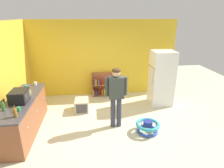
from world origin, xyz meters
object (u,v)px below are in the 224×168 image
amber_bottle (15,112)px  green_cup (19,109)px  kitchen_counter (24,116)px  white_cup (35,83)px  pet_carrier (82,105)px  banana_bunch (23,91)px  standing_person (116,93)px  refrigerator (162,78)px  baby_walker (148,127)px  green_glass_bottle (3,107)px  yellow_cup (29,92)px  teal_cup (26,87)px  microwave (19,96)px  bookshelf (102,86)px

amber_bottle → green_cup: (-0.02, 0.25, -0.05)m
kitchen_counter → white_cup: 1.13m
pet_carrier → green_cup: 2.17m
white_cup → green_cup: 1.63m
banana_bunch → standing_person: bearing=-11.6°
refrigerator → baby_walker: bearing=-119.1°
green_glass_bottle → refrigerator: bearing=23.1°
pet_carrier → yellow_cup: yellow_cup is taller
banana_bunch → green_glass_bottle: size_ratio=0.64×
teal_cup → green_glass_bottle: bearing=-93.0°
microwave → yellow_cup: (0.09, 0.45, -0.09)m
yellow_cup → teal_cup: 0.46m
amber_bottle → green_cup: amber_bottle is taller
amber_bottle → white_cup: size_ratio=2.59×
kitchen_counter → bookshelf: bearing=45.6°
white_cup → teal_cup: (-0.19, -0.27, 0.00)m
bookshelf → green_cup: bearing=-125.1°
kitchen_counter → yellow_cup: yellow_cup is taller
yellow_cup → green_glass_bottle: bearing=-107.6°
banana_bunch → yellow_cup: 0.25m
kitchen_counter → baby_walker: 3.13m
amber_bottle → green_glass_bottle: bearing=139.3°
green_glass_bottle → baby_walker: bearing=2.9°
microwave → green_cup: bearing=-75.1°
refrigerator → bookshelf: 2.18m
white_cup → kitchen_counter: bearing=-94.6°
bookshelf → banana_bunch: bearing=-142.8°
amber_bottle → kitchen_counter: bearing=101.6°
kitchen_counter → green_glass_bottle: 0.80m
pet_carrier → yellow_cup: size_ratio=5.81×
yellow_cup → teal_cup: size_ratio=1.00×
bookshelf → microwave: microwave is taller
pet_carrier → banana_bunch: 1.74m
baby_walker → green_cup: green_cup is taller
white_cup → green_cup: (0.07, -1.63, 0.00)m
yellow_cup → white_cup: same height
kitchen_counter → green_glass_bottle: (-0.17, -0.56, 0.55)m
amber_bottle → green_cup: bearing=95.0°
standing_person → pet_carrier: 1.60m
kitchen_counter → yellow_cup: size_ratio=24.14×
amber_bottle → green_cup: size_ratio=2.59×
pet_carrier → kitchen_counter: bearing=-144.1°
baby_walker → yellow_cup: bearing=166.4°
bookshelf → green_glass_bottle: 3.56m
bookshelf → white_cup: 2.36m
microwave → banana_bunch: bearing=101.0°
bookshelf → white_cup: white_cup is taller
baby_walker → green_cup: size_ratio=6.36×
standing_person → green_glass_bottle: size_ratio=6.59×
refrigerator → banana_bunch: size_ratio=11.24×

